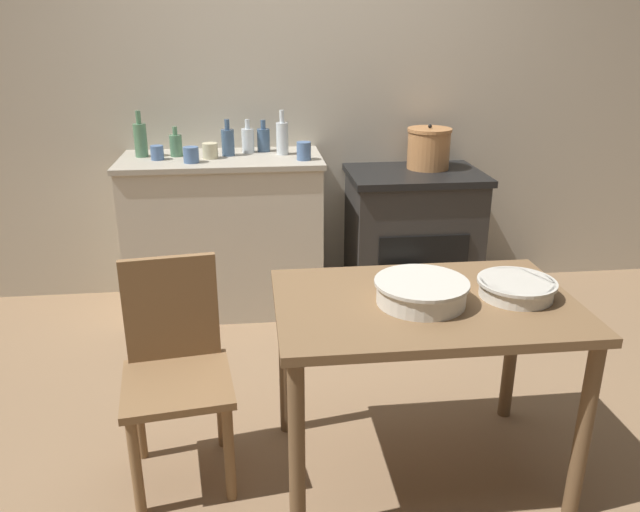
% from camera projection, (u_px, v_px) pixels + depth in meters
% --- Properties ---
extents(ground_plane, '(14.00, 14.00, 0.00)m').
position_uv_depth(ground_plane, '(331.00, 416.00, 2.85)').
color(ground_plane, '#896B4C').
extents(wall_back, '(8.00, 0.07, 2.55)m').
position_uv_depth(wall_back, '(299.00, 93.00, 3.87)').
color(wall_back, beige).
rests_on(wall_back, ground_plane).
extents(counter_cabinet, '(1.18, 0.59, 0.95)m').
position_uv_depth(counter_cabinet, '(225.00, 234.00, 3.81)').
color(counter_cabinet, beige).
rests_on(counter_cabinet, ground_plane).
extents(stove, '(0.81, 0.62, 0.84)m').
position_uv_depth(stove, '(412.00, 236.00, 3.94)').
color(stove, '#2D2B28').
rests_on(stove, ground_plane).
extents(work_table, '(1.09, 0.72, 0.74)m').
position_uv_depth(work_table, '(424.00, 327.00, 2.30)').
color(work_table, brown).
rests_on(work_table, ground_plane).
extents(chair, '(0.45, 0.45, 0.86)m').
position_uv_depth(chair, '(176.00, 365.00, 2.37)').
color(chair, olive).
rests_on(chair, ground_plane).
extents(flour_sack, '(0.26, 0.18, 0.34)m').
position_uv_depth(flour_sack, '(415.00, 306.00, 3.54)').
color(flour_sack, beige).
rests_on(flour_sack, ground_plane).
extents(stock_pot, '(0.27, 0.27, 0.27)m').
position_uv_depth(stock_pot, '(429.00, 148.00, 3.83)').
color(stock_pot, '#B77A47').
rests_on(stock_pot, stove).
extents(mixing_bowl_large, '(0.34, 0.34, 0.08)m').
position_uv_depth(mixing_bowl_large, '(421.00, 291.00, 2.22)').
color(mixing_bowl_large, silver).
rests_on(mixing_bowl_large, work_table).
extents(mixing_bowl_small, '(0.29, 0.29, 0.06)m').
position_uv_depth(mixing_bowl_small, '(516.00, 287.00, 2.28)').
color(mixing_bowl_small, silver).
rests_on(mixing_bowl_small, work_table).
extents(bottle_far_left, '(0.08, 0.08, 0.19)m').
position_uv_depth(bottle_far_left, '(264.00, 139.00, 3.78)').
color(bottle_far_left, '#3D5675').
rests_on(bottle_far_left, counter_cabinet).
extents(bottle_left, '(0.08, 0.08, 0.21)m').
position_uv_depth(bottle_left, '(228.00, 142.00, 3.65)').
color(bottle_left, '#3D5675').
rests_on(bottle_left, counter_cabinet).
extents(bottle_mid_left, '(0.07, 0.07, 0.17)m').
position_uv_depth(bottle_mid_left, '(176.00, 145.00, 3.64)').
color(bottle_mid_left, '#517F5B').
rests_on(bottle_mid_left, counter_cabinet).
extents(bottle_center_left, '(0.07, 0.07, 0.27)m').
position_uv_depth(bottle_center_left, '(140.00, 139.00, 3.61)').
color(bottle_center_left, '#517F5B').
rests_on(bottle_center_left, counter_cabinet).
extents(bottle_center, '(0.07, 0.07, 0.26)m').
position_uv_depth(bottle_center, '(282.00, 137.00, 3.68)').
color(bottle_center, silver).
rests_on(bottle_center, counter_cabinet).
extents(bottle_center_right, '(0.07, 0.07, 0.20)m').
position_uv_depth(bottle_center_right, '(248.00, 140.00, 3.74)').
color(bottle_center_right, silver).
rests_on(bottle_center_right, counter_cabinet).
extents(cup_mid_right, '(0.07, 0.07, 0.08)m').
position_uv_depth(cup_mid_right, '(157.00, 153.00, 3.55)').
color(cup_mid_right, '#4C6B99').
rests_on(cup_mid_right, counter_cabinet).
extents(cup_right, '(0.09, 0.09, 0.09)m').
position_uv_depth(cup_right, '(191.00, 155.00, 3.48)').
color(cup_right, '#4C6B99').
rests_on(cup_right, counter_cabinet).
extents(cup_far_right, '(0.09, 0.09, 0.09)m').
position_uv_depth(cup_far_right, '(210.00, 151.00, 3.59)').
color(cup_far_right, beige).
rests_on(cup_far_right, counter_cabinet).
extents(cup_end_right, '(0.08, 0.08, 0.10)m').
position_uv_depth(cup_end_right, '(304.00, 151.00, 3.55)').
color(cup_end_right, '#4C6B99').
rests_on(cup_end_right, counter_cabinet).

